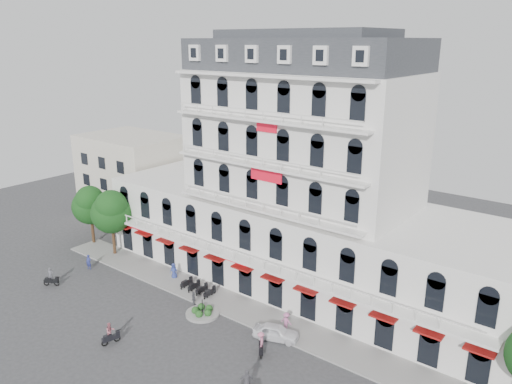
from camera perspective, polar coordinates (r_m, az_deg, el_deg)
The scene contains 17 objects.
ground at distance 43.40m, azimuth -8.89°, elevation -18.13°, with size 120.00×120.00×0.00m, color #38383A.
sidewalk at distance 48.86m, azimuth -1.00°, elevation -13.45°, with size 53.00×4.00×0.16m, color gray.
main_building at distance 51.63m, azimuth 5.23°, elevation 0.17°, with size 45.00×15.00×25.80m.
flank_building_west at distance 73.93m, azimuth -13.85°, elevation 1.71°, with size 14.00×10.00×12.00m, color beige.
traffic_island at distance 48.58m, azimuth -6.13°, elevation -13.50°, with size 3.20×3.20×1.60m.
parked_scooter_row at distance 52.50m, azimuth -6.65°, elevation -11.37°, with size 4.40×1.80×1.10m, color black, non-canonical shape.
tree_west_outer at distance 65.37m, azimuth -18.44°, elevation -1.26°, with size 4.50×4.48×7.76m.
tree_west_inner at distance 61.05m, azimuth -16.22°, elevation -2.00°, with size 4.76×4.76×8.25m.
parked_car at distance 44.72m, azimuth 2.30°, elevation -15.70°, with size 1.61×4.01×1.37m, color white.
rider_west at distance 57.33m, azimuth -22.40°, elevation -9.05°, with size 1.46×1.15×2.08m.
rider_southwest at distance 45.63m, azimuth -16.31°, elevation -15.24°, with size 0.76×1.68×2.02m.
rider_northeast at distance 38.41m, azimuth -1.02°, elevation -21.02°, with size 1.33×1.28×2.32m.
rider_center at distance 42.62m, azimuth 0.56°, elevation -16.86°, with size 1.20×1.41×2.08m.
pedestrian_left at distance 55.31m, azimuth -9.37°, elevation -8.90°, with size 0.88×0.57×1.80m, color navy.
pedestrian_mid at distance 49.81m, azimuth -7.12°, elevation -12.04°, with size 0.91×0.38×1.55m, color #515158.
pedestrian_right at distance 45.99m, azimuth 3.49°, elevation -14.50°, with size 1.07×0.61×1.65m, color #BC6398.
pedestrian_far at distance 59.78m, azimuth -18.58°, elevation -7.60°, with size 0.63×0.41×1.73m, color navy.
Camera 1 is at (26.61, -23.69, 24.79)m, focal length 35.00 mm.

